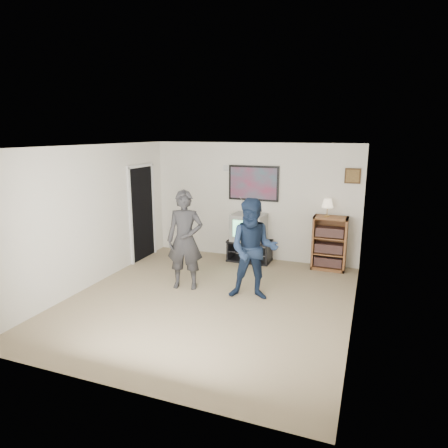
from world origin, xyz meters
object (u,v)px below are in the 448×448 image
Objects in this scene: crt_television at (249,227)px; person_short at (253,250)px; person_tall at (185,240)px; bookshelf at (329,243)px; media_stand at (250,251)px.

person_short is (0.66, -1.88, 0.10)m from crt_television.
person_tall is (-0.59, -1.84, 0.13)m from crt_television.
bookshelf is at bearing 26.23° from person_tall.
person_short reaches higher than media_stand.
person_short is at bearing -15.32° from person_tall.
person_short reaches higher than bookshelf.
bookshelf is 0.64× the size of person_short.
media_stand is 2.08m from person_short.
person_tall is (-0.62, -1.84, 0.64)m from media_stand.
person_short is at bearing -71.12° from media_stand.
person_short is at bearing -117.80° from bookshelf.
person_tall reaches higher than person_short.
media_stand is at bearing -178.26° from bookshelf.
bookshelf is 2.97m from person_tall.
person_short is (-1.02, -1.93, 0.30)m from bookshelf.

